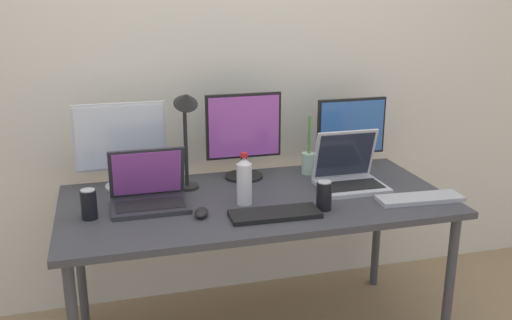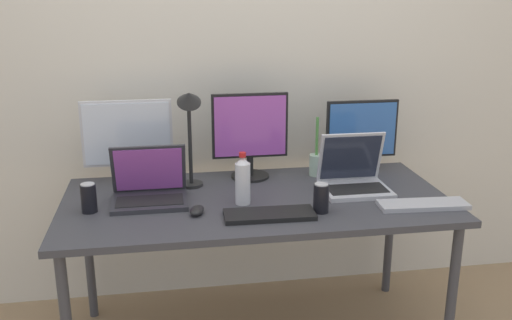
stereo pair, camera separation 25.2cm
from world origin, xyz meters
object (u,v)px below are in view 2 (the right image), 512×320
work_desk (256,210)px  laptop_secondary (354,177)px  monitor_left (128,139)px  bamboo_vase (316,163)px  soda_can_near_keyboard (89,198)px  monitor_center (250,133)px  keyboard_main (269,215)px  laptop_silver (149,189)px  mouse_by_keyboard (197,210)px  soda_can_by_laptop (321,198)px  monitor_right (362,135)px  desk_lamp (190,119)px  water_bottle (243,180)px  keyboard_aux (423,205)px

work_desk → laptop_secondary: size_ratio=5.63×
monitor_left → bamboo_vase: (0.92, -0.03, -0.16)m
work_desk → monitor_left: 0.71m
laptop_secondary → soda_can_near_keyboard: bearing=-175.7°
monitor_center → keyboard_main: 0.57m
work_desk → keyboard_main: 0.24m
laptop_silver → mouse_by_keyboard: bearing=-43.0°
keyboard_main → soda_can_by_laptop: 0.23m
monitor_center → monitor_right: size_ratio=1.15×
mouse_by_keyboard → laptop_silver: bearing=153.5°
work_desk → desk_lamp: bearing=148.1°
keyboard_main → bamboo_vase: bearing=57.9°
work_desk → laptop_secondary: bearing=5.1°
water_bottle → desk_lamp: bearing=132.8°
monitor_right → laptop_silver: monitor_right is taller
laptop_secondary → water_bottle: bearing=-169.8°
mouse_by_keyboard → desk_lamp: size_ratio=0.20×
bamboo_vase → mouse_by_keyboard: bearing=-146.2°
monitor_center → bamboo_vase: 0.37m
desk_lamp → mouse_by_keyboard: bearing=-89.3°
keyboard_main → water_bottle: size_ratio=1.61×
keyboard_aux → soda_can_near_keyboard: soda_can_near_keyboard is taller
laptop_secondary → monitor_center: bearing=150.6°
keyboard_main → mouse_by_keyboard: 0.31m
water_bottle → soda_can_by_laptop: 0.35m
laptop_silver → water_bottle: laptop_silver is taller
monitor_center → laptop_silver: size_ratio=1.29×
laptop_secondary → soda_can_near_keyboard: 1.20m
laptop_secondary → monitor_left: bearing=165.7°
work_desk → keyboard_main: (0.02, -0.23, 0.07)m
mouse_by_keyboard → soda_can_near_keyboard: soda_can_near_keyboard is taller
monitor_right → mouse_by_keyboard: (-0.87, -0.45, -0.18)m
keyboard_main → soda_can_near_keyboard: size_ratio=2.99×
monitor_center → keyboard_aux: size_ratio=1.10×
work_desk → soda_can_by_laptop: (0.24, -0.21, 0.12)m
keyboard_main → water_bottle: 0.21m
laptop_secondary → mouse_by_keyboard: size_ratio=3.09×
keyboard_main → mouse_by_keyboard: (-0.29, 0.08, 0.01)m
monitor_right → bamboo_vase: 0.27m
monitor_right → mouse_by_keyboard: bearing=-152.6°
monitor_center → monitor_left: bearing=178.9°
work_desk → mouse_by_keyboard: (-0.28, -0.15, 0.07)m
soda_can_near_keyboard → bamboo_vase: (1.07, 0.32, 0.00)m
soda_can_near_keyboard → desk_lamp: (0.44, 0.22, 0.28)m
keyboard_main → water_bottle: bearing=118.6°
mouse_by_keyboard → bamboo_vase: 0.76m
monitor_center → keyboard_aux: (0.68, -0.52, -0.22)m
work_desk → monitor_center: monitor_center is taller
keyboard_main → bamboo_vase: (0.33, 0.50, 0.05)m
monitor_left → soda_can_by_laptop: bearing=-32.3°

